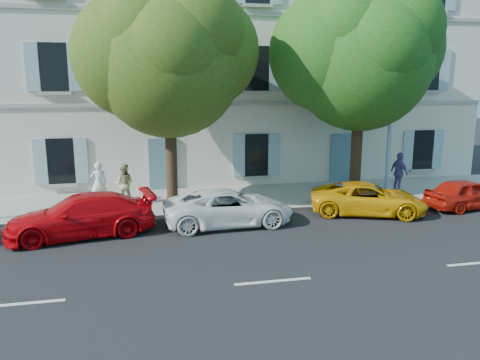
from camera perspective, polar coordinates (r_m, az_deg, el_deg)
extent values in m
plane|color=black|center=(15.78, 0.04, -6.49)|extent=(90.00, 90.00, 0.00)
cube|color=#A09E96|center=(19.97, -2.62, -2.38)|extent=(36.00, 4.50, 0.15)
cube|color=#9E998E|center=(17.90, -1.48, -4.02)|extent=(36.00, 0.16, 0.16)
cube|color=beige|center=(25.09, -4.96, 14.10)|extent=(28.00, 7.00, 12.00)
imported|color=#C5050B|center=(16.17, -18.80, -4.15)|extent=(4.99, 2.74, 1.37)
imported|color=white|center=(16.54, -1.39, -3.35)|extent=(4.67, 2.32, 1.27)
imported|color=#E9A009|center=(18.56, 15.37, -2.20)|extent=(4.77, 3.34, 1.21)
imported|color=#B3170B|center=(20.78, 25.95, -1.51)|extent=(3.73, 1.96, 1.21)
cylinder|color=#3A2819|center=(18.19, -8.35, 1.89)|extent=(0.43, 0.43, 3.44)
ellipsoid|color=#426118|center=(17.94, -8.71, 13.87)|extent=(5.50, 5.50, 6.05)
cylinder|color=#3A2819|center=(20.47, 13.97, 2.90)|extent=(0.47, 0.47, 3.54)
ellipsoid|color=#29691A|center=(20.27, 14.52, 13.92)|extent=(5.75, 5.75, 6.32)
cylinder|color=#7293BF|center=(20.37, 18.01, 9.22)|extent=(0.16, 0.16, 8.20)
imported|color=white|center=(19.56, -16.84, -0.38)|extent=(0.67, 0.48, 1.71)
imported|color=tan|center=(19.28, -13.98, -0.48)|extent=(0.87, 0.72, 1.66)
imported|color=#615399|center=(21.98, 18.83, 0.89)|extent=(0.59, 1.10, 1.79)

